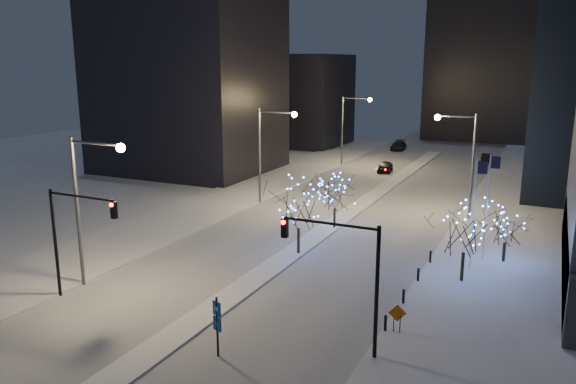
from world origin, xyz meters
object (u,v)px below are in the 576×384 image
Objects in this scene: street_lamp_w_mid at (268,143)px; street_lamp_east at (464,152)px; street_lamp_w_near at (88,192)px; wayfinding_sign at (217,321)px; holiday_tree_median_far at (335,194)px; holiday_tree_plaza_near at (465,230)px; construction_sign at (397,316)px; street_lamp_w_far at (349,121)px; holiday_tree_plaza_far at (506,226)px; car_near at (385,167)px; traffic_signal_east at (347,265)px; car_mid at (487,158)px; holiday_tree_median_near at (299,206)px; traffic_signal_west at (72,227)px; car_far at (398,146)px.

street_lamp_w_mid and street_lamp_east have the same top height.
wayfinding_sign is (12.19, -4.14, -4.52)m from street_lamp_w_near.
street_lamp_w_near reaches higher than wayfinding_sign.
holiday_tree_median_far is 14.84m from holiday_tree_plaza_near.
holiday_tree_plaza_near is 3.40× the size of construction_sign.
street_lamp_w_near and street_lamp_east have the same top height.
construction_sign is at bearing -88.36° from street_lamp_east.
street_lamp_w_mid is 1.00× the size of street_lamp_east.
street_lamp_w_far is at bearing 107.23° from holiday_tree_median_far.
holiday_tree_plaza_far reaches higher than wayfinding_sign.
holiday_tree_median_far is at bearing -89.01° from car_near.
car_near is 39.75m from holiday_tree_plaza_near.
street_lamp_w_near is 3.09× the size of wayfinding_sign.
street_lamp_w_mid is 24.24m from car_near.
street_lamp_w_mid reaches higher than construction_sign.
holiday_tree_plaza_near reaches higher than wayfinding_sign.
holiday_tree_plaza_near is (21.78, 11.35, -2.74)m from street_lamp_w_near.
car_near is 0.88× the size of holiday_tree_median_far.
traffic_signal_east is 1.62× the size of car_mid.
car_near is at bearing 46.04° from car_mid.
street_lamp_w_far is 52.12m from construction_sign.
street_lamp_w_near is at bearing 168.31° from construction_sign.
car_mid is at bearing 80.44° from holiday_tree_median_near.
street_lamp_w_near is 2.11× the size of holiday_tree_median_far.
traffic_signal_west is 1.26× the size of holiday_tree_plaza_near.
holiday_tree_median_far is (-8.36, -41.80, 2.53)m from car_mid.
car_far is at bearing 86.52° from street_lamp_w_mid.
street_lamp_w_mid is 40.90m from car_mid.
street_lamp_w_mid is 43.60m from car_far.
street_lamp_w_near is 1.80× the size of holiday_tree_plaza_near.
street_lamp_w_far is 3.09× the size of wayfinding_sign.
holiday_tree_median_far is at bearing 117.38° from wayfinding_sign.
street_lamp_east is at bearing 98.76° from wayfinding_sign.
wayfinding_sign is (2.75, -15.92, -1.91)m from holiday_tree_median_near.
holiday_tree_plaza_far is (4.98, -11.38, -3.54)m from street_lamp_east.
traffic_signal_west is 17.41m from traffic_signal_east.
traffic_signal_west and traffic_signal_east have the same top height.
traffic_signal_west is 50.22m from car_near.
traffic_signal_west is 25.15m from holiday_tree_plaza_near.
construction_sign is at bearing -79.12° from car_near.
holiday_tree_median_near is (-9.58, -16.22, -2.56)m from street_lamp_east.
traffic_signal_east is (17.88, -1.00, -1.74)m from street_lamp_w_near.
traffic_signal_east reaches higher than construction_sign.
car_far is 56.86m from holiday_tree_median_near.
street_lamp_w_far is 52.04m from traffic_signal_west.
street_lamp_east is at bearing 58.31° from traffic_signal_west.
street_lamp_w_near reaches higher than traffic_signal_east.
car_far is at bearing 86.86° from construction_sign.
wayfinding_sign is (-5.69, -3.13, -2.78)m from traffic_signal_east.
holiday_tree_plaza_near is 5.78m from holiday_tree_plaza_far.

